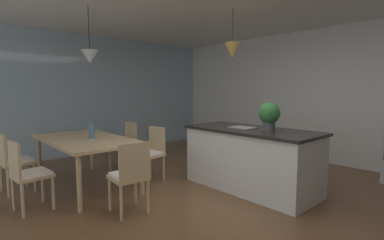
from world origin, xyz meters
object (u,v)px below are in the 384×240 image
at_px(chair_kitchen_end, 130,175).
at_px(chair_far_left, 125,144).
at_px(potted_plant_on_island, 269,115).
at_px(vase_on_dining_table, 92,131).
at_px(dining_table, 86,142).
at_px(chair_near_right, 28,173).
at_px(chair_near_left, 13,160).
at_px(kitchen_island, 251,158).
at_px(chair_far_right, 151,152).

xyz_separation_m(chair_kitchen_end, chair_far_left, (-1.74, 0.89, 0.00)).
bearing_deg(potted_plant_on_island, chair_kitchen_end, -111.77).
bearing_deg(vase_on_dining_table, dining_table, -135.40).
distance_m(chair_kitchen_end, chair_near_right, 1.25).
bearing_deg(chair_near_right, chair_far_left, 115.78).
height_order(chair_kitchen_end, vase_on_dining_table, vase_on_dining_table).
bearing_deg(potted_plant_on_island, chair_near_left, -132.60).
relative_size(kitchen_island, potted_plant_on_island, 4.95).
xyz_separation_m(chair_near_right, chair_near_left, (-0.85, -0.00, 0.00)).
xyz_separation_m(chair_near_right, kitchen_island, (1.30, 2.66, -0.01)).
relative_size(chair_near_right, kitchen_island, 0.44).
xyz_separation_m(chair_kitchen_end, kitchen_island, (0.42, 1.78, -0.01)).
distance_m(chair_kitchen_end, vase_on_dining_table, 1.31).
bearing_deg(kitchen_island, chair_far_left, -157.67).
xyz_separation_m(dining_table, chair_far_right, (0.42, 0.89, -0.21)).
bearing_deg(chair_near_right, chair_kitchen_end, 44.94).
relative_size(chair_near_right, chair_far_left, 1.00).
bearing_deg(kitchen_island, dining_table, -134.29).
bearing_deg(vase_on_dining_table, chair_kitchen_end, -3.22).
relative_size(chair_far_left, chair_near_left, 1.00).
height_order(chair_far_left, chair_near_left, same).
distance_m(dining_table, kitchen_island, 2.49).
height_order(chair_far_left, kitchen_island, kitchen_island).
relative_size(dining_table, chair_far_left, 2.18).
distance_m(chair_far_left, kitchen_island, 2.33).
height_order(potted_plant_on_island, vase_on_dining_table, potted_plant_on_island).
distance_m(chair_near_left, potted_plant_on_island, 3.68).
distance_m(chair_kitchen_end, potted_plant_on_island, 2.03).
height_order(kitchen_island, vase_on_dining_table, vase_on_dining_table).
xyz_separation_m(chair_far_right, chair_near_left, (-0.84, -1.78, 0.00)).
bearing_deg(chair_near_left, chair_near_right, 0.00).
bearing_deg(chair_kitchen_end, kitchen_island, 76.88).
xyz_separation_m(chair_near_right, chair_far_left, (-0.86, 1.78, 0.00)).
bearing_deg(chair_kitchen_end, chair_far_left, 152.88).
height_order(chair_near_right, potted_plant_on_island, potted_plant_on_island).
relative_size(chair_far_left, vase_on_dining_table, 3.83).
bearing_deg(vase_on_dining_table, kitchen_island, 45.76).
bearing_deg(chair_far_right, potted_plant_on_island, 28.91).
height_order(dining_table, chair_kitchen_end, chair_kitchen_end).
distance_m(chair_near_right, kitchen_island, 2.97).
distance_m(chair_far_left, vase_on_dining_table, 1.03).
bearing_deg(kitchen_island, potted_plant_on_island, -0.00).
bearing_deg(chair_near_left, chair_kitchen_end, 26.95).
height_order(chair_near_right, chair_near_left, same).
bearing_deg(potted_plant_on_island, dining_table, -138.80).
relative_size(chair_kitchen_end, chair_far_left, 1.00).
xyz_separation_m(chair_near_left, vase_on_dining_table, (0.49, 0.95, 0.38)).
height_order(chair_kitchen_end, potted_plant_on_island, potted_plant_on_island).
relative_size(chair_near_right, potted_plant_on_island, 2.19).
bearing_deg(chair_far_right, vase_on_dining_table, -113.34).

